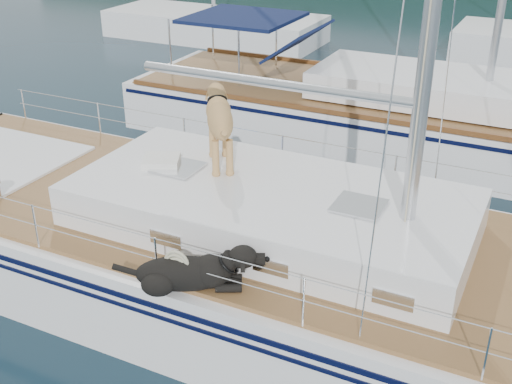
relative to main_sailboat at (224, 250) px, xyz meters
The scene contains 4 objects.
ground 0.69m from the main_sailboat, behind, with size 120.00×120.00×0.00m, color black.
main_sailboat is the anchor object (origin of this frame).
neighbor_sailboat 6.65m from the main_sailboat, 88.10° to the left, with size 11.00×3.50×13.30m.
bg_boat_west 16.17m from the main_sailboat, 120.02° to the left, with size 8.00×3.00×11.65m.
Camera 1 is at (3.93, -6.78, 5.44)m, focal length 45.00 mm.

